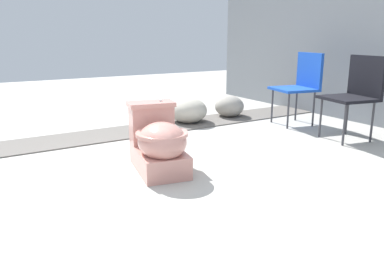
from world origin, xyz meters
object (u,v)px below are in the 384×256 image
toilet (159,143)px  folding_chair_middle (357,89)px  boulder_near (188,110)px  boulder_far (229,106)px  folding_chair_left (301,81)px

toilet → folding_chair_middle: 2.13m
boulder_near → boulder_far: bearing=91.3°
folding_chair_left → boulder_far: bearing=-46.3°
folding_chair_left → boulder_near: 1.37m
toilet → boulder_near: size_ratio=1.35×
boulder_near → boulder_far: size_ratio=1.23×
folding_chair_middle → boulder_far: folding_chair_middle is taller
folding_chair_left → folding_chair_middle: bearing=98.4°
folding_chair_middle → boulder_far: 1.62m
toilet → folding_chair_middle: bearing=95.8°
folding_chair_left → boulder_far: size_ratio=2.01×
toilet → boulder_near: bearing=152.5°
toilet → folding_chair_left: (-0.58, 2.14, 0.29)m
folding_chair_middle → boulder_near: size_ratio=1.64×
toilet → folding_chair_left: bearing=116.0°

